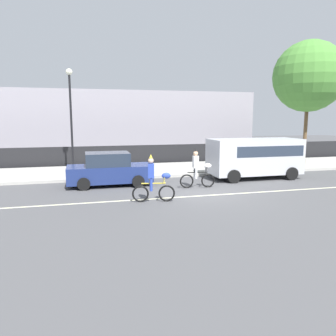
{
  "coord_description": "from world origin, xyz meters",
  "views": [
    {
      "loc": [
        -5.04,
        -13.44,
        3.34
      ],
      "look_at": [
        -1.26,
        1.2,
        1.0
      ],
      "focal_mm": 35.0,
      "sensor_mm": 36.0,
      "label": 1
    }
  ],
  "objects_px": {
    "parade_cyclist_zebra": "(198,170)",
    "street_lamp_post": "(71,106)",
    "parked_van_silver": "(256,155)",
    "pedestrian_onlooker": "(219,154)",
    "parked_car_navy": "(109,170)",
    "parade_cyclist_cobalt": "(154,181)"
  },
  "relations": [
    {
      "from": "parade_cyclist_cobalt",
      "to": "parade_cyclist_zebra",
      "type": "xyz_separation_m",
      "value": [
        2.58,
        2.06,
        0.0
      ]
    },
    {
      "from": "parked_car_navy",
      "to": "street_lamp_post",
      "type": "xyz_separation_m",
      "value": [
        -1.8,
        3.27,
        3.21
      ]
    },
    {
      "from": "parked_van_silver",
      "to": "parked_car_navy",
      "type": "xyz_separation_m",
      "value": [
        -7.99,
        0.03,
        -0.5
      ]
    },
    {
      "from": "parade_cyclist_zebra",
      "to": "parked_car_navy",
      "type": "xyz_separation_m",
      "value": [
        -4.05,
        1.63,
        -0.06
      ]
    },
    {
      "from": "parade_cyclist_cobalt",
      "to": "parked_car_navy",
      "type": "xyz_separation_m",
      "value": [
        -1.47,
        3.69,
        -0.06
      ]
    },
    {
      "from": "parade_cyclist_cobalt",
      "to": "parked_van_silver",
      "type": "relative_size",
      "value": 0.38
    },
    {
      "from": "parked_car_navy",
      "to": "street_lamp_post",
      "type": "height_order",
      "value": "street_lamp_post"
    },
    {
      "from": "parade_cyclist_cobalt",
      "to": "street_lamp_post",
      "type": "height_order",
      "value": "street_lamp_post"
    },
    {
      "from": "parked_van_silver",
      "to": "parked_car_navy",
      "type": "relative_size",
      "value": 1.22
    },
    {
      "from": "parked_van_silver",
      "to": "pedestrian_onlooker",
      "type": "distance_m",
      "value": 3.43
    },
    {
      "from": "parked_car_navy",
      "to": "pedestrian_onlooker",
      "type": "xyz_separation_m",
      "value": [
        7.28,
        3.31,
        0.23
      ]
    },
    {
      "from": "parade_cyclist_zebra",
      "to": "pedestrian_onlooker",
      "type": "height_order",
      "value": "parade_cyclist_zebra"
    },
    {
      "from": "parade_cyclist_zebra",
      "to": "parked_van_silver",
      "type": "distance_m",
      "value": 4.27
    },
    {
      "from": "street_lamp_post",
      "to": "pedestrian_onlooker",
      "type": "height_order",
      "value": "street_lamp_post"
    },
    {
      "from": "parade_cyclist_cobalt",
      "to": "parked_van_silver",
      "type": "bearing_deg",
      "value": 29.3
    },
    {
      "from": "street_lamp_post",
      "to": "pedestrian_onlooker",
      "type": "xyz_separation_m",
      "value": [
        9.08,
        0.05,
        -2.97
      ]
    },
    {
      "from": "street_lamp_post",
      "to": "pedestrian_onlooker",
      "type": "bearing_deg",
      "value": 0.29
    },
    {
      "from": "parade_cyclist_cobalt",
      "to": "pedestrian_onlooker",
      "type": "xyz_separation_m",
      "value": [
        5.81,
        7.01,
        0.17
      ]
    },
    {
      "from": "parade_cyclist_cobalt",
      "to": "pedestrian_onlooker",
      "type": "bearing_deg",
      "value": 50.33
    },
    {
      "from": "parade_cyclist_zebra",
      "to": "parked_car_navy",
      "type": "distance_m",
      "value": 4.37
    },
    {
      "from": "parade_cyclist_zebra",
      "to": "street_lamp_post",
      "type": "distance_m",
      "value": 8.25
    },
    {
      "from": "parade_cyclist_zebra",
      "to": "pedestrian_onlooker",
      "type": "xyz_separation_m",
      "value": [
        3.23,
        4.94,
        0.17
      ]
    }
  ]
}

